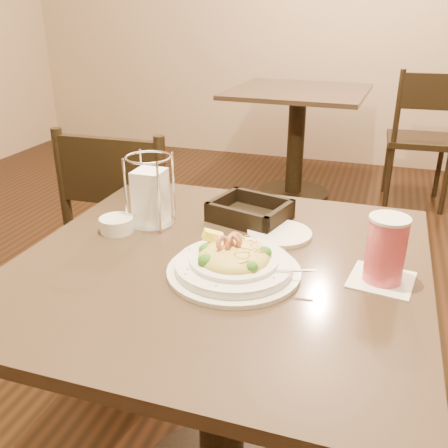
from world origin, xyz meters
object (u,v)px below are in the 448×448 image
(main_table, at_px, (221,348))
(bread_basket, at_px, (250,213))
(dining_chair_far, at_px, (421,135))
(drink_glass, at_px, (386,250))
(background_table, at_px, (297,125))
(napkin_caddy, at_px, (151,196))
(side_plate, at_px, (279,233))
(butter_ramekin, at_px, (117,224))
(dining_chair_near, at_px, (134,239))
(pasta_bowl, at_px, (234,263))

(main_table, relative_size, bread_basket, 4.01)
(dining_chair_far, height_order, drink_glass, dining_chair_far)
(background_table, height_order, napkin_caddy, napkin_caddy)
(main_table, distance_m, side_plate, 0.32)
(butter_ramekin, bearing_deg, dining_chair_far, 71.43)
(dining_chair_far, height_order, napkin_caddy, napkin_caddy)
(dining_chair_near, relative_size, napkin_caddy, 5.00)
(background_table, distance_m, drink_glass, 2.60)
(dining_chair_near, xyz_separation_m, pasta_bowl, (0.56, -0.59, 0.29))
(main_table, relative_size, background_table, 0.96)
(main_table, distance_m, background_table, 2.54)
(drink_glass, bearing_deg, napkin_caddy, 168.61)
(napkin_caddy, bearing_deg, dining_chair_near, 125.32)
(dining_chair_far, xyz_separation_m, butter_ramekin, (-0.85, -2.52, 0.29))
(background_table, bearing_deg, pasta_bowl, -82.74)
(side_plate, bearing_deg, butter_ramekin, -165.23)
(side_plate, bearing_deg, background_table, 99.16)
(main_table, bearing_deg, butter_ramekin, 167.81)
(main_table, distance_m, drink_glass, 0.47)
(napkin_caddy, bearing_deg, dining_chair_far, 72.30)
(dining_chair_near, bearing_deg, pasta_bowl, 132.47)
(bread_basket, bearing_deg, napkin_caddy, -155.41)
(background_table, xyz_separation_m, bread_basket, (0.28, -2.28, 0.26))
(dining_chair_far, relative_size, drink_glass, 6.48)
(dining_chair_near, relative_size, drink_glass, 6.48)
(main_table, height_order, bread_basket, bread_basket)
(background_table, height_order, pasta_bowl, pasta_bowl)
(drink_glass, xyz_separation_m, napkin_caddy, (-0.58, 0.12, 0.01))
(napkin_caddy, bearing_deg, main_table, -29.69)
(background_table, bearing_deg, bread_basket, -82.93)
(butter_ramekin, bearing_deg, side_plate, 14.77)
(side_plate, bearing_deg, napkin_caddy, -173.96)
(dining_chair_near, relative_size, bread_basket, 4.14)
(drink_glass, distance_m, butter_ramekin, 0.65)
(bread_basket, relative_size, side_plate, 1.40)
(main_table, height_order, dining_chair_near, dining_chair_near)
(bread_basket, relative_size, butter_ramekin, 2.64)
(background_table, xyz_separation_m, napkin_caddy, (0.05, -2.39, 0.32))
(dining_chair_near, distance_m, butter_ramekin, 0.59)
(dining_chair_near, height_order, dining_chair_far, same)
(dining_chair_far, relative_size, bread_basket, 4.14)
(main_table, relative_size, pasta_bowl, 2.83)
(background_table, relative_size, butter_ramekin, 11.01)
(side_plate, bearing_deg, bread_basket, 143.03)
(butter_ramekin, bearing_deg, main_table, -12.19)
(bread_basket, height_order, butter_ramekin, bread_basket)
(bread_basket, bearing_deg, main_table, -89.99)
(drink_glass, xyz_separation_m, butter_ramekin, (-0.65, 0.05, -0.05))
(main_table, relative_size, dining_chair_far, 0.97)
(napkin_caddy, relative_size, side_plate, 1.16)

